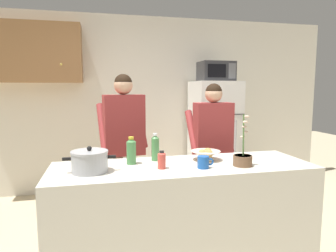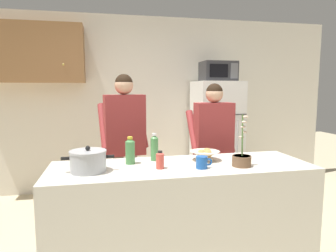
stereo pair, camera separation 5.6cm
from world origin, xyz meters
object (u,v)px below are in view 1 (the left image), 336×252
bottle_near_edge (162,160)px  bottle_far_corner (155,147)px  bottle_mid_counter (131,151)px  person_by_sink (212,139)px  potted_orchid (243,158)px  bread_bowl (206,154)px  microwave (216,71)px  person_near_pot (124,133)px  cooking_pot (90,161)px  coffee_mug (204,162)px  refrigerator (214,137)px

bottle_near_edge → bottle_far_corner: bearing=89.9°
bottle_near_edge → bottle_far_corner: 0.27m
bottle_near_edge → bottle_mid_counter: 0.29m
person_by_sink → potted_orchid: person_by_sink is taller
person_by_sink → bottle_near_edge: bearing=-131.9°
person_by_sink → bread_bowl: (-0.31, -0.64, -0.01)m
bottle_mid_counter → potted_orchid: bearing=-16.7°
bread_bowl → bottle_mid_counter: (-0.64, 0.01, 0.06)m
person_by_sink → potted_orchid: (-0.09, -0.89, 0.00)m
microwave → person_near_pot: size_ratio=0.28×
bottle_far_corner → microwave: bearing=53.7°
person_near_pot → cooking_pot: size_ratio=4.41×
person_near_pot → bottle_near_edge: bearing=-78.7°
bottle_far_corner → bottle_mid_counter: bearing=-160.8°
cooking_pot → bottle_near_edge: cooking_pot is taller
person_near_pot → cooking_pot: bearing=-108.5°
bottle_far_corner → person_near_pot: bearing=105.3°
cooking_pot → coffee_mug: size_ratio=2.92×
person_near_pot → coffee_mug: person_near_pot is taller
bread_bowl → bottle_near_edge: bottle_near_edge is taller
microwave → cooking_pot: size_ratio=1.26×
microwave → coffee_mug: bearing=-114.2°
bread_bowl → bottle_far_corner: 0.44m
refrigerator → bottle_mid_counter: refrigerator is taller
person_by_sink → potted_orchid: size_ratio=3.85×
microwave → bottle_near_edge: microwave is taller
microwave → potted_orchid: 2.19m
bottle_mid_counter → microwave: bearing=50.4°
potted_orchid → bottle_far_corner: bearing=152.8°
coffee_mug → bread_bowl: (0.11, 0.24, 0.00)m
person_near_pot → coffee_mug: 1.20m
person_by_sink → coffee_mug: person_by_sink is taller
bread_bowl → bottle_near_edge: 0.46m
refrigerator → cooking_pot: size_ratio=4.29×
refrigerator → microwave: size_ratio=3.42×
person_by_sink → coffee_mug: bearing=-115.4°
person_near_pot → potted_orchid: size_ratio=4.09×
cooking_pot → bread_bowl: cooking_pot is taller
coffee_mug → potted_orchid: size_ratio=0.32×
person_near_pot → bottle_far_corner: bearing=-74.7°
person_near_pot → bottle_mid_counter: person_near_pot is taller
person_near_pot → bread_bowl: 1.05m
potted_orchid → bottle_near_edge: bearing=174.4°
refrigerator → microwave: (0.00, -0.02, 0.96)m
refrigerator → bottle_far_corner: (-1.20, -1.65, 0.21)m
potted_orchid → coffee_mug: bearing=179.6°
refrigerator → bottle_near_edge: refrigerator is taller
cooking_pot → bottle_mid_counter: 0.37m
person_by_sink → bottle_far_corner: bearing=-143.1°
cooking_pot → bottle_far_corner: 0.59m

